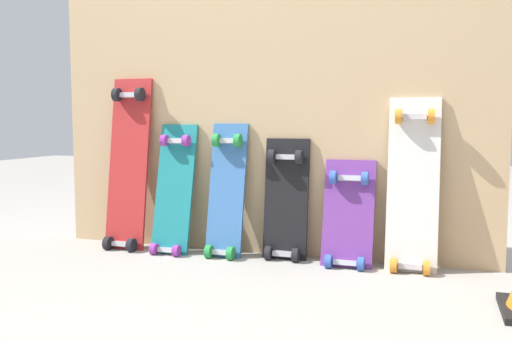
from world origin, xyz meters
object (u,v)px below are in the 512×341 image
Objects in this scene: skateboard_white at (413,191)px; skateboard_black at (286,205)px; skateboard_blue at (226,196)px; skateboard_red at (128,169)px; skateboard_purple at (348,220)px; skateboard_teal at (173,195)px.

skateboard_black is at bearing 178.26° from skateboard_white.
skateboard_red is at bearing 179.87° from skateboard_blue.
skateboard_blue is at bearing -0.13° from skateboard_red.
skateboard_blue is 1.30× the size of skateboard_purple.
skateboard_red is 1.16m from skateboard_purple.
skateboard_purple is at bearing 0.02° from skateboard_blue.
skateboard_purple is (1.15, -0.00, -0.20)m from skateboard_red.
skateboard_red is 0.86m from skateboard_black.
skateboard_blue is 0.86× the size of skateboard_white.
skateboard_purple is at bearing -177.16° from skateboard_white.
skateboard_red is at bearing -179.48° from skateboard_white.
skateboard_white is at bearing -1.74° from skateboard_black.
skateboard_black reaches higher than skateboard_purple.
skateboard_black is (0.29, 0.03, -0.03)m from skateboard_blue.
skateboard_white reaches higher than skateboard_teal.
skateboard_blue is 0.60m from skateboard_purple.
skateboard_black is at bearing 4.25° from skateboard_teal.
skateboard_blue is at bearing 2.20° from skateboard_teal.
skateboard_black is at bearing 174.05° from skateboard_purple.
skateboard_blue is (0.28, 0.01, 0.01)m from skateboard_teal.
skateboard_teal is 1.12× the size of skateboard_black.
skateboard_teal is 0.86× the size of skateboard_white.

